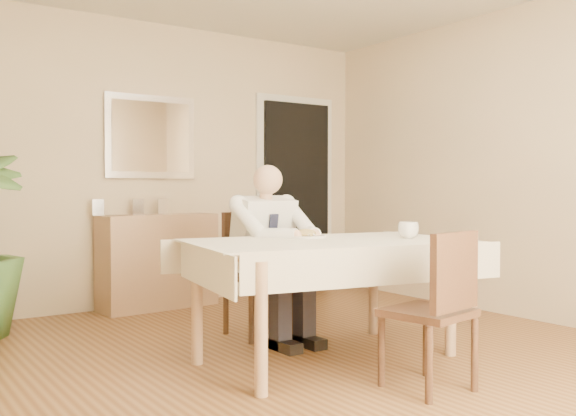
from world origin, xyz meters
TOP-DOWN VIEW (x-y plane):
  - room at (0.00, 0.00)m, footprint 5.00×5.02m
  - doorway at (1.55, 2.46)m, footprint 0.96×0.07m
  - mirror at (-0.07, 2.47)m, footprint 0.86×0.04m
  - dining_table at (0.11, 0.07)m, footprint 1.89×1.31m
  - chair_far at (0.11, 0.95)m, footprint 0.47×0.47m
  - chair_near at (0.19, -0.77)m, footprint 0.47×0.47m
  - seated_man at (0.11, 0.67)m, footprint 0.48×0.72m
  - plate at (0.12, 0.32)m, footprint 0.26×0.26m
  - food at (0.12, 0.32)m, footprint 0.14×0.14m
  - knife at (0.16, 0.26)m, footprint 0.01×0.13m
  - fork at (0.08, 0.26)m, footprint 0.01×0.13m
  - coffee_mug at (0.64, -0.10)m, footprint 0.16×0.16m
  - sideboard at (-0.07, 2.32)m, footprint 1.08×0.45m
  - photo_frame_left at (-0.59, 2.39)m, footprint 0.10×0.02m
  - photo_frame_center at (-0.23, 2.39)m, footprint 0.10×0.02m
  - photo_frame_right at (-0.01, 2.34)m, footprint 0.10×0.02m

SIDE VIEW (x-z plane):
  - sideboard at x=-0.07m, z-range 0.00..0.84m
  - chair_near at x=0.19m, z-range 0.05..0.91m
  - chair_far at x=0.11m, z-range 0.06..0.96m
  - dining_table at x=0.11m, z-range 0.29..1.04m
  - seated_man at x=0.11m, z-range 0.07..1.31m
  - plate at x=0.12m, z-range 0.75..0.77m
  - knife at x=0.16m, z-range 0.77..0.78m
  - fork at x=0.08m, z-range 0.77..0.78m
  - food at x=0.12m, z-range 0.76..0.81m
  - coffee_mug at x=0.64m, z-range 0.75..0.86m
  - photo_frame_left at x=-0.59m, z-range 0.84..0.98m
  - photo_frame_center at x=-0.23m, z-range 0.84..0.98m
  - photo_frame_right at x=-0.01m, z-range 0.84..0.98m
  - doorway at x=1.55m, z-range -0.05..2.05m
  - room at x=0.00m, z-range 0.00..2.60m
  - mirror at x=-0.07m, z-range 1.17..1.93m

